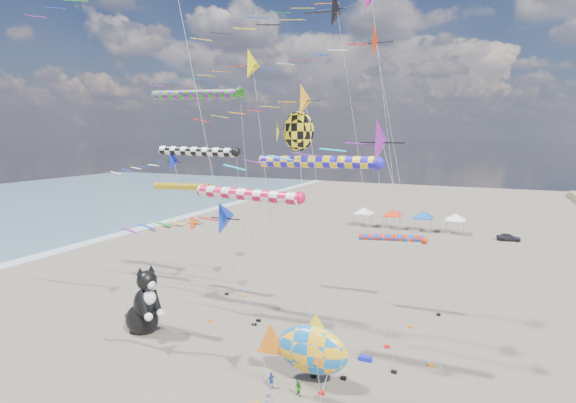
# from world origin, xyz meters

# --- Properties ---
(delta_kite_0) EXTENTS (11.71, 2.42, 22.98)m
(delta_kite_0) POSITION_xyz_m (5.97, 14.83, 21.49)
(delta_kite_0) COLOR red
(delta_kite_0) RESTS_ON ground
(delta_kite_2) EXTENTS (10.15, 1.97, 16.63)m
(delta_kite_2) POSITION_xyz_m (9.49, 2.84, 15.29)
(delta_kite_2) COLOR #7F1D88
(delta_kite_2) RESTS_ON ground
(delta_kite_3) EXTENTS (10.55, 1.89, 12.68)m
(delta_kite_3) POSITION_xyz_m (0.20, 2.44, 11.38)
(delta_kite_3) COLOR #1131C8
(delta_kite_3) RESTS_ON ground
(delta_kite_5) EXTENTS (12.53, 2.46, 22.40)m
(delta_kite_5) POSITION_xyz_m (-5.10, 15.04, 20.88)
(delta_kite_5) COLOR #FFEE06
(delta_kite_5) RESTS_ON ground
(delta_kite_6) EXTENTS (11.16, 1.85, 14.51)m
(delta_kite_6) POSITION_xyz_m (-13.16, 14.91, 13.21)
(delta_kite_6) COLOR #0D21BB
(delta_kite_6) RESTS_ON ground
(delta_kite_7) EXTENTS (11.06, 2.27, 19.23)m
(delta_kite_7) POSITION_xyz_m (1.52, 10.75, 17.79)
(delta_kite_7) COLOR orange
(delta_kite_7) RESTS_ON ground
(delta_kite_8) EXTENTS (9.83, 1.85, 7.96)m
(delta_kite_8) POSITION_xyz_m (-13.03, 21.36, 6.70)
(delta_kite_8) COLOR #FF4815
(delta_kite_8) RESTS_ON ground
(delta_kite_9) EXTENTS (15.84, 3.09, 26.14)m
(delta_kite_9) POSITION_xyz_m (2.06, 16.32, 24.36)
(delta_kite_9) COLOR black
(delta_kite_9) RESTS_ON ground
(windsock_0) EXTENTS (7.47, 0.65, 6.98)m
(windsock_0) POSITION_xyz_m (5.96, 24.25, 6.60)
(windsock_0) COLOR red
(windsock_0) RESTS_ON ground
(windsock_1) EXTENTS (8.70, 0.73, 11.04)m
(windsock_1) POSITION_xyz_m (-14.49, 21.06, 10.62)
(windsock_1) COLOR yellow
(windsock_1) RESTS_ON ground
(windsock_2) EXTENTS (10.32, 0.82, 19.62)m
(windsock_2) POSITION_xyz_m (-9.36, 16.65, 19.14)
(windsock_2) COLOR #25931A
(windsock_2) RESTS_ON ground
(windsock_3) EXTENTS (10.01, 0.86, 14.48)m
(windsock_3) POSITION_xyz_m (3.04, 12.88, 14.00)
(windsock_3) COLOR #2115D5
(windsock_3) RESTS_ON ground
(windsock_4) EXTENTS (9.00, 0.79, 14.86)m
(windsock_4) POSITION_xyz_m (-8.67, 15.79, 14.40)
(windsock_4) COLOR black
(windsock_4) RESTS_ON ground
(windsock_5) EXTENTS (8.01, 0.70, 12.92)m
(windsock_5) POSITION_xyz_m (1.37, 6.03, 12.49)
(windsock_5) COLOR red
(windsock_5) RESTS_ON ground
(angelfish_kite) EXTENTS (3.74, 3.02, 17.40)m
(angelfish_kite) POSITION_xyz_m (1.32, 12.20, 15.95)
(angelfish_kite) COLOR yellow
(angelfish_kite) RESTS_ON ground
(cat_inflatable) EXTENTS (4.71, 3.39, 5.73)m
(cat_inflatable) POSITION_xyz_m (-11.32, 11.04, 2.87)
(cat_inflatable) COLOR black
(cat_inflatable) RESTS_ON ground
(fish_inflatable) EXTENTS (6.46, 2.61, 4.74)m
(fish_inflatable) POSITION_xyz_m (3.58, 9.59, 2.29)
(fish_inflatable) COLOR blue
(fish_inflatable) RESTS_ON ground
(child_green) EXTENTS (0.65, 0.62, 1.05)m
(child_green) POSITION_xyz_m (3.41, 7.76, 0.53)
(child_green) COLOR #228721
(child_green) RESTS_ON ground
(child_blue) EXTENTS (0.56, 0.65, 1.05)m
(child_blue) POSITION_xyz_m (1.50, 7.95, 0.53)
(child_blue) COLOR #1F479D
(child_blue) RESTS_ON ground
(kite_bag_0) EXTENTS (0.90, 0.44, 0.30)m
(kite_bag_0) POSITION_xyz_m (6.07, 13.78, 0.15)
(kite_bag_0) COLOR #1318C1
(kite_bag_0) RESTS_ON ground
(kite_bag_2) EXTENTS (0.90, 0.44, 0.30)m
(kite_bag_2) POSITION_xyz_m (2.89, 14.42, 0.15)
(kite_bag_2) COLOR black
(kite_bag_2) RESTS_ON ground
(tent_row) EXTENTS (19.20, 4.20, 3.80)m
(tent_row) POSITION_xyz_m (1.50, 60.00, 3.15)
(tent_row) COLOR white
(tent_row) RESTS_ON ground
(parked_car) EXTENTS (3.47, 1.69, 1.14)m
(parked_car) POSITION_xyz_m (16.73, 58.00, 0.57)
(parked_car) COLOR #26262D
(parked_car) RESTS_ON ground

